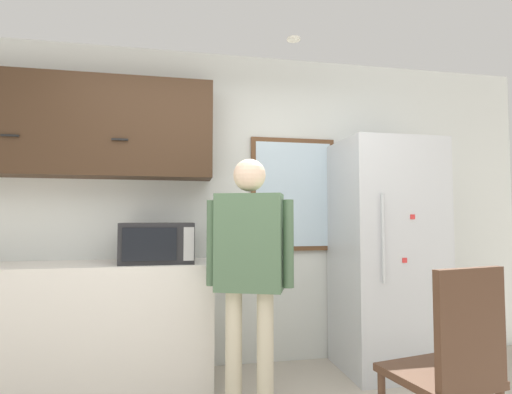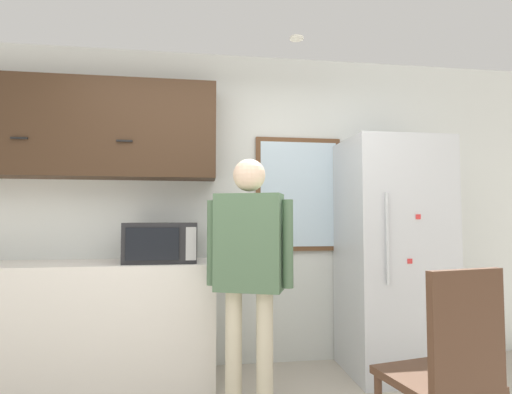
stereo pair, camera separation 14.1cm
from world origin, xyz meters
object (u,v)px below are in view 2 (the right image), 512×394
at_px(microwave, 162,242).
at_px(chair, 448,365).
at_px(person, 249,256).
at_px(refrigerator, 392,255).

height_order(microwave, chair, microwave).
bearing_deg(microwave, person, -39.91).
height_order(microwave, refrigerator, refrigerator).
distance_m(microwave, refrigerator, 1.87).
bearing_deg(chair, refrigerator, -117.67).
distance_m(refrigerator, chair, 1.46).
bearing_deg(chair, microwave, -54.15).
bearing_deg(person, refrigerator, 41.59).
bearing_deg(chair, person, -56.44).
relative_size(microwave, refrigerator, 0.28).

